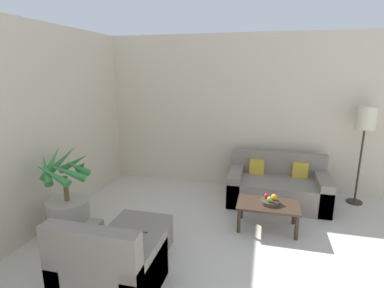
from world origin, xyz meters
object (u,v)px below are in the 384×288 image
Objects in this scene: floor_lamp at (365,124)px; apple_red at (267,196)px; sofa_loveseat at (277,187)px; ottoman at (141,234)px; coffee_table at (268,207)px; apple_green at (270,199)px; orange_fruit at (274,197)px; potted_palm at (68,207)px; armchair at (110,268)px; fruit_bowl at (270,202)px.

floor_lamp is 1.98m from apple_red.
sofa_loveseat reaches higher than ottoman.
floor_lamp is 1.91× the size of coffee_table.
ottoman is at bearing -152.02° from apple_green.
orange_fruit is (-1.30, -1.14, -0.85)m from floor_lamp.
ottoman is (-1.62, -1.75, -0.08)m from sofa_loveseat.
floor_lamp is at bearing 27.15° from potted_palm.
potted_palm is 2.61m from coffee_table.
potted_palm is 2.60m from apple_red.
coffee_table is 11.93× the size of apple_red.
armchair is (1.03, -0.82, -0.12)m from potted_palm.
apple_red is at bearing 129.83° from fruit_bowl.
armchair reaches higher than coffee_table.
orange_fruit is 1.79m from ottoman.
sofa_loveseat is at bearing 78.44° from apple_red.
coffee_table is (-0.15, -0.90, 0.05)m from sofa_loveseat.
potted_palm is 17.18× the size of apple_red.
orange_fruit is (0.06, 0.02, 0.07)m from fruit_bowl.
armchair is at bearing -132.05° from fruit_bowl.
orange_fruit is (0.07, 0.02, 0.15)m from coffee_table.
floor_lamp is at bearing 40.59° from fruit_bowl.
apple_green is 0.08× the size of armchair.
potted_palm is 1.33× the size of armchair.
floor_lamp is at bearing 35.22° from ottoman.
armchair is (-1.45, -1.63, -0.03)m from coffee_table.
sofa_loveseat is 18.52× the size of orange_fruit.
apple_green reaches higher than coffee_table.
floor_lamp is 22.85× the size of apple_red.
floor_lamp is 20.99× the size of apple_green.
armchair is (-1.60, -2.53, 0.02)m from sofa_loveseat.
sofa_loveseat is 1.74× the size of armchair.
armchair is at bearing -130.28° from apple_red.
potted_palm is 1.32m from armchair.
sofa_loveseat is at bearing 80.71° from coffee_table.
orange_fruit is at bearing 18.10° from potted_palm.
armchair is at bearing -38.42° from potted_palm.
fruit_bowl is 3.59× the size of apple_red.
apple_green is at bearing -91.85° from fruit_bowl.
apple_green is at bearing 16.88° from potted_palm.
potted_palm reaches higher than ottoman.
ottoman is at bearing -132.79° from sofa_loveseat.
orange_fruit is 2.25m from armchair.
fruit_bowl is 0.37× the size of ottoman.
sofa_loveseat is 22.44× the size of apple_red.
floor_lamp is at bearing 38.39° from apple_red.
sofa_loveseat is 0.91m from coffee_table.
coffee_table is (-1.38, -1.16, -0.99)m from floor_lamp.
apple_red is at bearing 116.18° from coffee_table.
sofa_loveseat reaches higher than coffee_table.
ottoman is (-1.54, -0.87, -0.27)m from orange_fruit.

